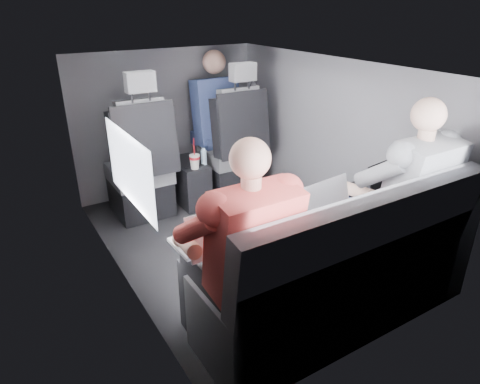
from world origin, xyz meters
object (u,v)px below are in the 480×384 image
passenger_front_right (215,112)px  front_seat_left (142,173)px  rear_bench (336,279)px  laptop_white (209,238)px  passenger_rear_left (238,252)px  center_console (189,182)px  soda_cup (195,161)px  front_seat_right (233,155)px  laptop_silver (315,207)px  water_bottle (204,157)px  passenger_rear_right (398,197)px  laptop_black (373,186)px

passenger_front_right → front_seat_left: bearing=-163.4°
front_seat_left → rear_bench: size_ratio=0.79×
laptop_white → passenger_rear_left: size_ratio=0.27×
center_console → soda_cup: soda_cup is taller
center_console → soda_cup: size_ratio=1.74×
front_seat_right → rear_bench: front_seat_right is taller
laptop_white → rear_bench: bearing=-23.9°
front_seat_right → laptop_silver: front_seat_right is taller
water_bottle → passenger_rear_right: passenger_rear_right is taller
front_seat_right → water_bottle: (-0.35, -0.09, 0.07)m
front_seat_right → center_console: size_ratio=2.64×
front_seat_right → rear_bench: size_ratio=0.79×
front_seat_right → water_bottle: 0.37m
rear_bench → soda_cup: size_ratio=5.80×
laptop_white → center_console: bearing=68.7°
passenger_rear_right → passenger_front_right: (-0.14, 2.07, 0.11)m
rear_bench → laptop_silver: bearing=79.7°
front_seat_left → front_seat_right: 0.90m
front_seat_right → passenger_rear_right: (0.11, -1.81, 0.25)m
center_console → soda_cup: bearing=-95.3°
front_seat_left → rear_bench: 1.96m
front_seat_right → passenger_rear_left: size_ratio=1.03×
soda_cup → laptop_white: size_ratio=0.83×
water_bottle → laptop_black: laptop_black is taller
rear_bench → front_seat_right: bearing=76.7°
front_seat_right → water_bottle: front_seat_right is taller
front_seat_left → laptop_black: (1.03, -1.59, 0.23)m
water_bottle → passenger_rear_right: bearing=-75.2°
rear_bench → passenger_rear_left: passenger_rear_left is taller
front_seat_right → passenger_rear_right: size_ratio=0.99×
water_bottle → passenger_front_right: passenger_front_right is taller
laptop_white → soda_cup: bearing=66.9°
soda_cup → passenger_rear_right: bearing=-71.0°
soda_cup → laptop_white: bearing=-113.1°
center_console → laptop_white: 1.83m
laptop_black → laptop_silver: bearing=-175.7°
front_seat_right → passenger_rear_right: passenger_rear_right is taller
front_seat_left → laptop_black: front_seat_left is taller
laptop_white → laptop_black: size_ratio=0.86×
water_bottle → laptop_silver: 1.55m
front_seat_right → soda_cup: 0.49m
soda_cup → laptop_black: bearing=-67.6°
laptop_black → passenger_rear_right: 0.22m
center_console → passenger_rear_right: size_ratio=0.38×
rear_bench → passenger_rear_right: 0.66m
front_seat_right → passenger_rear_left: bearing=-120.0°
front_seat_left → passenger_rear_left: 1.83m
water_bottle → passenger_rear_left: passenger_rear_left is taller
front_seat_left → passenger_rear_left: (-0.14, -1.81, 0.23)m
soda_cup → passenger_rear_left: (-0.58, -1.66, 0.16)m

